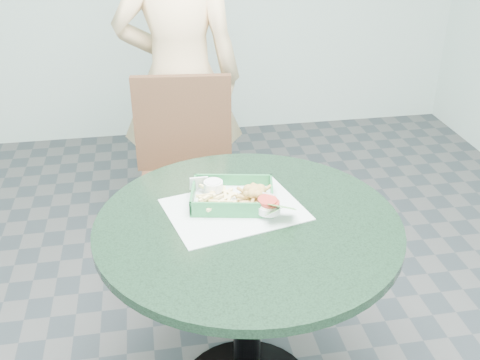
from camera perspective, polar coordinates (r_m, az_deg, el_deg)
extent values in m
cylinder|color=black|center=(1.98, 0.74, -13.67)|extent=(0.10, 0.10, 0.70)
cylinder|color=#25402E|center=(1.76, 0.81, -5.09)|extent=(0.95, 0.95, 0.03)
cube|color=#462C14|center=(2.55, -5.17, -1.22)|extent=(0.45, 0.45, 0.04)
cube|color=#462C14|center=(2.62, -5.82, 5.72)|extent=(0.45, 0.04, 0.46)
cube|color=#462C14|center=(2.51, -8.94, -8.40)|extent=(0.04, 0.04, 0.43)
cube|color=#462C14|center=(2.53, -0.16, -7.60)|extent=(0.04, 0.04, 0.43)
cube|color=#462C14|center=(2.83, -9.21, -3.76)|extent=(0.04, 0.04, 0.43)
cube|color=#462C14|center=(2.85, -1.47, -3.10)|extent=(0.04, 0.04, 0.43)
imported|color=beige|center=(2.75, -6.24, 11.94)|extent=(0.73, 0.52, 1.86)
cube|color=silver|center=(1.80, -0.56, -3.54)|extent=(0.48, 0.40, 0.00)
cube|color=#22723A|center=(1.84, -0.77, -2.71)|extent=(0.26, 0.19, 0.01)
cube|color=white|center=(1.83, -0.77, -2.55)|extent=(0.25, 0.18, 0.00)
cube|color=#22723A|center=(1.90, -1.22, -0.60)|extent=(0.26, 0.01, 0.05)
cube|color=#22723A|center=(1.75, -0.29, -3.50)|extent=(0.26, 0.01, 0.05)
cube|color=#22723A|center=(1.84, 3.13, -1.64)|extent=(0.01, 0.19, 0.05)
cube|color=#22723A|center=(1.81, -4.76, -2.34)|extent=(0.01, 0.19, 0.05)
cylinder|color=tan|center=(1.82, 1.56, -2.37)|extent=(0.11, 0.11, 0.02)
cylinder|color=white|center=(1.83, -2.84, -1.35)|extent=(0.06, 0.06, 0.03)
cylinder|color=silver|center=(1.82, -2.86, -0.86)|extent=(0.05, 0.05, 0.00)
cylinder|color=silver|center=(1.78, 3.30, -3.06)|extent=(0.07, 0.07, 0.02)
torus|color=#FFFAD1|center=(1.77, 3.32, -2.62)|extent=(0.07, 0.07, 0.01)
cylinder|color=#B33328|center=(1.77, 3.33, -2.37)|extent=(0.06, 0.06, 0.01)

